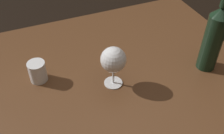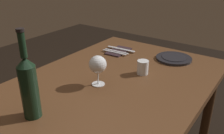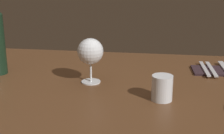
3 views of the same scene
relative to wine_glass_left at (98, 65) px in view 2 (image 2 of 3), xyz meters
name	(u,v)px [view 2 (image 2 of 3)]	position (x,y,z in m)	size (l,w,h in m)	color
dining_table	(112,96)	(0.07, -0.04, -0.20)	(1.30, 0.90, 0.74)	#56351E
wine_glass_left	(98,65)	(0.00, 0.00, 0.00)	(0.09, 0.09, 0.16)	white
wine_bottle	(29,86)	(-0.36, 0.05, 0.03)	(0.07, 0.07, 0.36)	black
water_tumbler	(143,68)	(0.24, -0.12, -0.07)	(0.06, 0.06, 0.08)	white
dinner_plate	(174,58)	(0.54, -0.18, -0.10)	(0.22, 0.22, 0.02)	black
folded_napkin	(119,51)	(0.45, 0.18, -0.10)	(0.20, 0.12, 0.01)	#2D1E23
fork_inner	(117,51)	(0.43, 0.18, -0.10)	(0.02, 0.18, 0.00)	silver
fork_outer	(114,52)	(0.40, 0.18, -0.10)	(0.02, 0.18, 0.00)	silver
table_knife	(121,49)	(0.48, 0.18, -0.10)	(0.03, 0.21, 0.00)	silver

